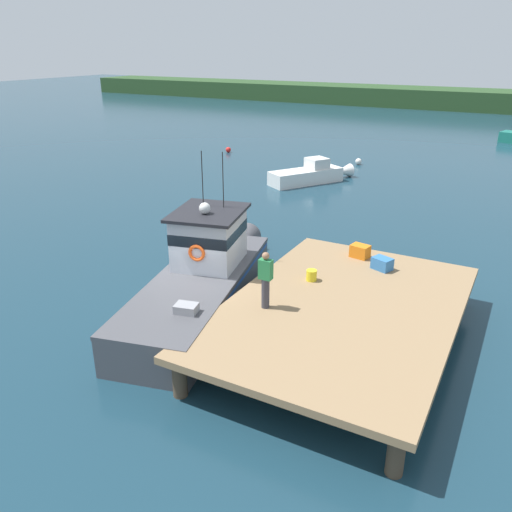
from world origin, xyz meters
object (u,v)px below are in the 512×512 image
(crate_stack_mid_dock, at_px, (382,264))
(mooring_buoy_spare_mooring, at_px, (358,162))
(deckhand_by_the_boat, at_px, (266,279))
(moored_boat_off_the_point, at_px, (311,174))
(mooring_buoy_inshore, at_px, (312,178))
(bait_bucket, at_px, (312,275))
(crate_single_by_cleat, at_px, (360,251))
(mooring_buoy_channel_marker, at_px, (228,150))
(main_fishing_boat, at_px, (204,276))

(crate_stack_mid_dock, height_order, mooring_buoy_spare_mooring, crate_stack_mid_dock)
(deckhand_by_the_boat, height_order, moored_boat_off_the_point, deckhand_by_the_boat)
(moored_boat_off_the_point, bearing_deg, mooring_buoy_inshore, 105.40)
(crate_stack_mid_dock, xyz_separation_m, deckhand_by_the_boat, (-2.10, -4.08, 0.66))
(crate_stack_mid_dock, bearing_deg, bait_bucket, -131.77)
(crate_single_by_cleat, bearing_deg, mooring_buoy_inshore, 118.56)
(bait_bucket, xyz_separation_m, deckhand_by_the_boat, (-0.44, -2.22, 0.69))
(mooring_buoy_channel_marker, distance_m, mooring_buoy_spare_mooring, 10.39)
(main_fishing_boat, relative_size, mooring_buoy_channel_marker, 24.26)
(bait_bucket, bearing_deg, deckhand_by_the_boat, -101.13)
(bait_bucket, bearing_deg, mooring_buoy_inshore, 112.47)
(deckhand_by_the_boat, relative_size, moored_boat_off_the_point, 0.30)
(mooring_buoy_inshore, bearing_deg, mooring_buoy_spare_mooring, 79.50)
(mooring_buoy_inshore, bearing_deg, deckhand_by_the_boat, -71.27)
(deckhand_by_the_boat, bearing_deg, mooring_buoy_inshore, 108.73)
(main_fishing_boat, bearing_deg, mooring_buoy_inshore, 100.97)
(crate_single_by_cleat, relative_size, bait_bucket, 1.76)
(mooring_buoy_spare_mooring, bearing_deg, moored_boat_off_the_point, -98.94)
(mooring_buoy_channel_marker, bearing_deg, mooring_buoy_inshore, -29.72)
(crate_single_by_cleat, distance_m, mooring_buoy_spare_mooring, 20.35)
(main_fishing_boat, bearing_deg, mooring_buoy_channel_marker, 119.48)
(deckhand_by_the_boat, distance_m, mooring_buoy_inshore, 19.29)
(bait_bucket, height_order, mooring_buoy_channel_marker, bait_bucket)
(bait_bucket, height_order, mooring_buoy_spare_mooring, bait_bucket)
(crate_stack_mid_dock, bearing_deg, deckhand_by_the_boat, -117.22)
(deckhand_by_the_boat, xyz_separation_m, mooring_buoy_inshore, (-6.17, 18.18, -1.87))
(crate_single_by_cleat, bearing_deg, crate_stack_mid_dock, -34.37)
(moored_boat_off_the_point, xyz_separation_m, mooring_buoy_spare_mooring, (0.98, 6.25, -0.28))
(main_fishing_boat, distance_m, mooring_buoy_channel_marker, 25.54)
(main_fishing_boat, distance_m, crate_single_by_cleat, 5.34)
(main_fishing_boat, relative_size, crate_single_by_cleat, 16.59)
(bait_bucket, bearing_deg, crate_stack_mid_dock, 48.23)
(main_fishing_boat, xyz_separation_m, mooring_buoy_inshore, (-3.28, 16.93, -0.82))
(mooring_buoy_channel_marker, bearing_deg, crate_stack_mid_dock, -47.87)
(bait_bucket, distance_m, mooring_buoy_spare_mooring, 22.55)
(moored_boat_off_the_point, bearing_deg, main_fishing_boat, -79.13)
(crate_stack_mid_dock, bearing_deg, main_fishing_boat, -150.48)
(bait_bucket, height_order, deckhand_by_the_boat, deckhand_by_the_boat)
(crate_single_by_cleat, height_order, mooring_buoy_spare_mooring, crate_single_by_cleat)
(main_fishing_boat, xyz_separation_m, crate_single_by_cleat, (4.04, 3.47, 0.41))
(crate_single_by_cleat, height_order, bait_bucket, crate_single_by_cleat)
(crate_single_by_cleat, distance_m, mooring_buoy_inshore, 15.37)
(deckhand_by_the_boat, distance_m, mooring_buoy_channel_marker, 28.17)
(mooring_buoy_channel_marker, height_order, mooring_buoy_spare_mooring, mooring_buoy_spare_mooring)
(main_fishing_boat, height_order, bait_bucket, main_fishing_boat)
(crate_stack_mid_dock, bearing_deg, mooring_buoy_channel_marker, 132.13)
(crate_single_by_cleat, distance_m, mooring_buoy_channel_marker, 25.08)
(deckhand_by_the_boat, xyz_separation_m, mooring_buoy_spare_mooring, (-5.08, 24.06, -1.84))
(main_fishing_boat, xyz_separation_m, crate_stack_mid_dock, (4.99, 2.82, 0.39))
(deckhand_by_the_boat, bearing_deg, mooring_buoy_spare_mooring, 101.92)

